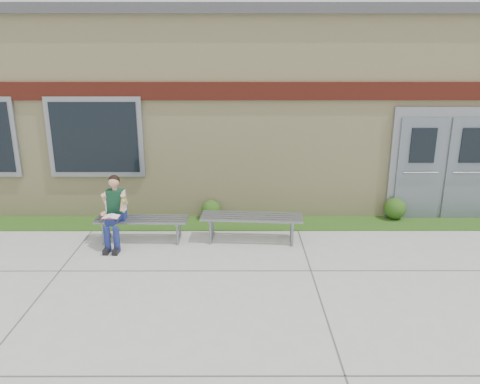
{
  "coord_description": "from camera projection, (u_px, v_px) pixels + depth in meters",
  "views": [
    {
      "loc": [
        -0.14,
        -6.23,
        3.38
      ],
      "look_at": [
        -0.13,
        1.7,
        0.95
      ],
      "focal_mm": 35.0,
      "sensor_mm": 36.0,
      "label": 1
    }
  ],
  "objects": [
    {
      "name": "ground",
      "position": [
        249.0,
        286.0,
        6.95
      ],
      "size": [
        80.0,
        80.0,
        0.0
      ],
      "primitive_type": "plane",
      "color": "#9E9E99",
      "rests_on": "ground"
    },
    {
      "name": "bench_right",
      "position": [
        252.0,
        222.0,
        8.52
      ],
      "size": [
        1.87,
        0.64,
        0.48
      ],
      "rotation": [
        0.0,
        0.0,
        -0.07
      ],
      "color": "slate",
      "rests_on": "ground"
    },
    {
      "name": "shrub_east",
      "position": [
        395.0,
        208.0,
        9.61
      ],
      "size": [
        0.45,
        0.45,
        0.45
      ],
      "primitive_type": "sphere",
      "color": "#214412",
      "rests_on": "grass_strip"
    },
    {
      "name": "bench_left",
      "position": [
        142.0,
        223.0,
        8.52
      ],
      "size": [
        1.67,
        0.49,
        0.43
      ],
      "rotation": [
        0.0,
        0.0,
        -0.01
      ],
      "color": "slate",
      "rests_on": "ground"
    },
    {
      "name": "grass_strip",
      "position": [
        246.0,
        223.0,
        9.43
      ],
      "size": [
        16.0,
        0.8,
        0.02
      ],
      "primitive_type": "cube",
      "color": "#214412",
      "rests_on": "ground"
    },
    {
      "name": "school_building",
      "position": [
        245.0,
        101.0,
        12.06
      ],
      "size": [
        16.2,
        6.22,
        4.2
      ],
      "color": "beige",
      "rests_on": "ground"
    },
    {
      "name": "shrub_mid",
      "position": [
        211.0,
        210.0,
        9.61
      ],
      "size": [
        0.39,
        0.39,
        0.39
      ],
      "primitive_type": "sphere",
      "color": "#214412",
      "rests_on": "grass_strip"
    },
    {
      "name": "girl",
      "position": [
        114.0,
        210.0,
        8.24
      ],
      "size": [
        0.45,
        0.75,
        1.26
      ],
      "rotation": [
        0.0,
        0.0,
        -0.04
      ],
      "color": "navy",
      "rests_on": "ground"
    }
  ]
}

